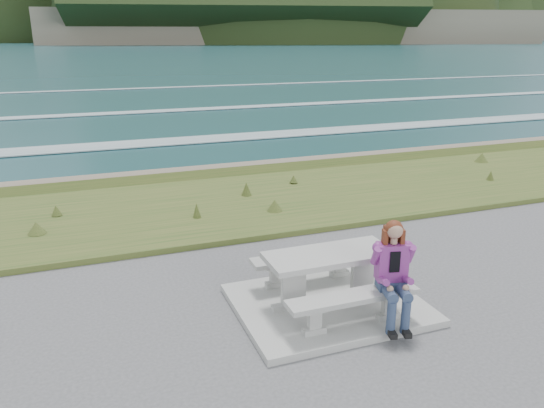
{
  "coord_description": "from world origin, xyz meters",
  "views": [
    {
      "loc": [
        -3.11,
        -6.06,
        3.74
      ],
      "look_at": [
        -0.41,
        1.2,
        1.24
      ],
      "focal_mm": 35.0,
      "sensor_mm": 36.0,
      "label": 1
    }
  ],
  "objects_px": {
    "bench_seaward": "(308,260)",
    "seated_woman": "(394,288)",
    "picnic_table": "(329,264)",
    "bench_landward": "(353,301)"
  },
  "relations": [
    {
      "from": "bench_landward",
      "to": "bench_seaward",
      "type": "distance_m",
      "value": 1.4
    },
    {
      "from": "bench_seaward",
      "to": "seated_woman",
      "type": "distance_m",
      "value": 1.62
    },
    {
      "from": "picnic_table",
      "to": "bench_seaward",
      "type": "distance_m",
      "value": 0.74
    },
    {
      "from": "picnic_table",
      "to": "seated_woman",
      "type": "distance_m",
      "value": 0.98
    },
    {
      "from": "bench_landward",
      "to": "bench_seaward",
      "type": "relative_size",
      "value": 1.0
    },
    {
      "from": "picnic_table",
      "to": "bench_seaward",
      "type": "xyz_separation_m",
      "value": [
        0.0,
        0.7,
        -0.23
      ]
    },
    {
      "from": "picnic_table",
      "to": "bench_landward",
      "type": "distance_m",
      "value": 0.74
    },
    {
      "from": "bench_seaward",
      "to": "picnic_table",
      "type": "bearing_deg",
      "value": -90.0
    },
    {
      "from": "picnic_table",
      "to": "bench_seaward",
      "type": "relative_size",
      "value": 1.0
    },
    {
      "from": "picnic_table",
      "to": "bench_landward",
      "type": "xyz_separation_m",
      "value": [
        0.0,
        -0.7,
        -0.23
      ]
    }
  ]
}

